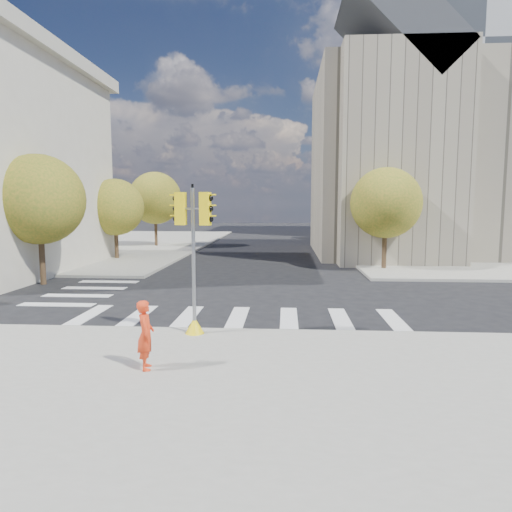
{
  "coord_description": "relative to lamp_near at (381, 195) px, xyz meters",
  "views": [
    {
      "loc": [
        1.56,
        -17.72,
        3.98
      ],
      "look_at": [
        0.49,
        -1.24,
        2.1
      ],
      "focal_mm": 32.0,
      "sensor_mm": 36.0,
      "label": 1
    }
  ],
  "objects": [
    {
      "name": "sidewalk_far_right",
      "position": [
        12.0,
        12.0,
        -4.5
      ],
      "size": [
        28.0,
        40.0,
        0.15
      ],
      "primitive_type": "cube",
      "color": "gray",
      "rests_on": "ground"
    },
    {
      "name": "tree_lw_far",
      "position": [
        -18.5,
        10.0,
        -0.04
      ],
      "size": [
        4.8,
        4.8,
        6.95
      ],
      "color": "#382616",
      "rests_on": "ground"
    },
    {
      "name": "lamp_near",
      "position": [
        0.0,
        0.0,
        0.0
      ],
      "size": [
        0.35,
        0.18,
        8.11
      ],
      "color": "black",
      "rests_on": "sidewalk_far_right"
    },
    {
      "name": "ground",
      "position": [
        -8.0,
        -14.0,
        -4.58
      ],
      "size": [
        160.0,
        160.0,
        0.0
      ],
      "primitive_type": "plane",
      "color": "black",
      "rests_on": "ground"
    },
    {
      "name": "tree_lw_near",
      "position": [
        -18.5,
        -10.0,
        -0.38
      ],
      "size": [
        4.4,
        4.4,
        6.41
      ],
      "color": "#382616",
      "rests_on": "ground"
    },
    {
      "name": "civic_building",
      "position": [
        7.59,
        5.12,
        2.68
      ],
      "size": [
        26.0,
        16.0,
        19.39
      ],
      "color": "gray",
      "rests_on": "ground"
    },
    {
      "name": "tree_re_near",
      "position": [
        -0.5,
        -4.0,
        -0.53
      ],
      "size": [
        4.2,
        4.2,
        6.16
      ],
      "color": "#382616",
      "rests_on": "ground"
    },
    {
      "name": "photographer",
      "position": [
        -9.67,
        -21.61,
        -3.61
      ],
      "size": [
        0.54,
        0.68,
        1.63
      ],
      "primitive_type": "imported",
      "rotation": [
        0.0,
        0.0,
        1.86
      ],
      "color": "red",
      "rests_on": "sidewalk_near"
    },
    {
      "name": "tree_lw_mid",
      "position": [
        -18.5,
        0.0,
        -0.82
      ],
      "size": [
        4.0,
        4.0,
        5.77
      ],
      "color": "#382616",
      "rests_on": "ground"
    },
    {
      "name": "tree_re_far",
      "position": [
        -0.5,
        20.0,
        -0.71
      ],
      "size": [
        4.0,
        4.0,
        5.88
      ],
      "color": "#382616",
      "rests_on": "ground"
    },
    {
      "name": "office_tower",
      "position": [
        14.0,
        28.0,
        10.42
      ],
      "size": [
        20.0,
        18.0,
        30.0
      ],
      "primitive_type": "cube",
      "color": "#9EA0A3",
      "rests_on": "ground"
    },
    {
      "name": "sidewalk_far_left",
      "position": [
        -28.0,
        12.0,
        -4.5
      ],
      "size": [
        28.0,
        40.0,
        0.15
      ],
      "primitive_type": "cube",
      "color": "gray",
      "rests_on": "ground"
    },
    {
      "name": "lamp_far",
      "position": [
        0.0,
        14.0,
        0.0
      ],
      "size": [
        0.35,
        0.18,
        8.11
      ],
      "color": "black",
      "rests_on": "sidewalk_far_right"
    },
    {
      "name": "traffic_signal",
      "position": [
        -9.12,
        -18.62,
        -2.57
      ],
      "size": [
        1.08,
        0.56,
        4.41
      ],
      "rotation": [
        0.0,
        0.0,
        -0.18
      ],
      "color": "yellow",
      "rests_on": "sidewalk_near"
    },
    {
      "name": "sidewalk_near",
      "position": [
        -8.0,
        -25.0,
        -4.5
      ],
      "size": [
        30.0,
        14.0,
        0.15
      ],
      "primitive_type": "cube",
      "color": "gray",
      "rests_on": "ground"
    },
    {
      "name": "tree_re_mid",
      "position": [
        -0.5,
        8.0,
        -0.23
      ],
      "size": [
        4.6,
        4.6,
        6.66
      ],
      "color": "#382616",
      "rests_on": "ground"
    }
  ]
}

